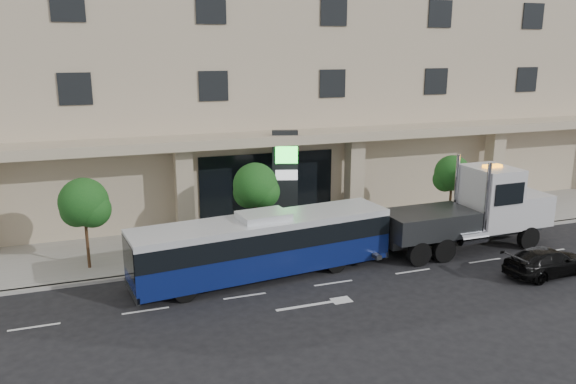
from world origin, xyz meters
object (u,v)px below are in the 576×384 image
black_sedan (547,261)px  tow_truck (474,212)px  signage_pylon (285,180)px  city_bus (264,244)px

black_sedan → tow_truck: bearing=8.8°
signage_pylon → tow_truck: bearing=-18.6°
tow_truck → black_sedan: 4.40m
tow_truck → signage_pylon: 10.00m
black_sedan → signage_pylon: signage_pylon is taller
city_bus → signage_pylon: size_ratio=2.16×
city_bus → tow_truck: 11.13m
tow_truck → black_sedan: bearing=-77.7°
black_sedan → signage_pylon: (-9.10, 9.85, 2.34)m
city_bus → black_sedan: size_ratio=2.78×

